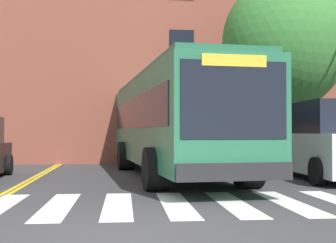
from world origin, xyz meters
The scene contains 9 objects.
ground_plane centered at (0.00, 0.00, 0.00)m, with size 120.00×120.00×0.00m, color #38383A.
crosswalk centered at (0.62, 2.70, 0.00)m, with size 13.06×3.62×0.01m.
lane_line_yellow_inner centered at (-2.56, 16.70, 0.00)m, with size 0.12×36.00×0.01m, color gold.
lane_line_yellow_outer centered at (-2.40, 16.70, 0.00)m, with size 0.12×36.00×0.01m, color gold.
city_bus centered at (1.79, 8.56, 1.78)m, with size 3.66×12.09×3.21m.
car_white_far_lane centered at (6.32, 6.93, 1.10)m, with size 2.33×4.97×2.32m.
car_red_behind_bus centered at (0.46, 19.31, 0.79)m, with size 2.57×4.52×1.73m.
street_tree_curbside_large centered at (6.53, 11.23, 4.83)m, with size 6.90×6.99×7.50m.
building_facade centered at (2.92, 17.37, 5.02)m, with size 39.00×6.21×10.02m.
Camera 1 is at (0.04, -6.40, 1.42)m, focal length 50.00 mm.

